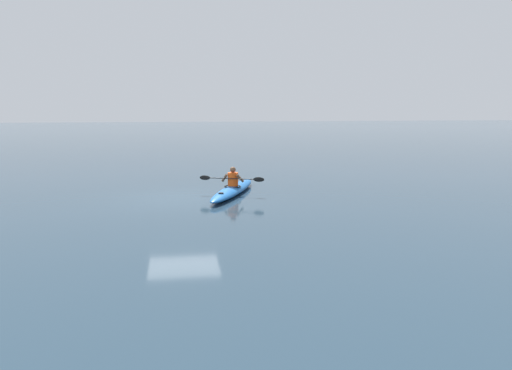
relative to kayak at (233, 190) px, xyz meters
The scene contains 3 objects.
ground_plane 1.89m from the kayak, 13.47° to the left, with size 160.00×160.00×0.00m, color #233847.
kayak is the anchor object (origin of this frame).
kayaker 0.44m from the kayak, 68.10° to the left, with size 2.25×0.93×0.70m.
Camera 1 is at (0.19, 17.74, 3.24)m, focal length 35.79 mm.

